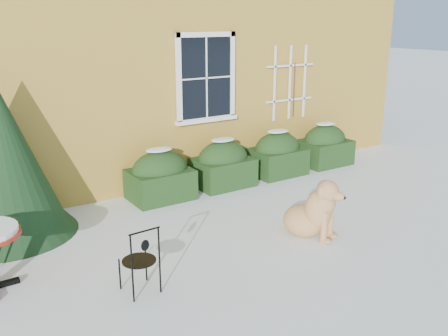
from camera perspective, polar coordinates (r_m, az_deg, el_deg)
ground at (r=6.95m, az=4.61°, el=-9.14°), size 80.00×80.00×0.00m
house at (r=12.51m, az=-16.04°, el=17.05°), size 12.40×8.40×6.40m
hedge_row at (r=9.64m, az=3.11°, el=0.96°), size 4.95×0.80×0.91m
evergreen_shrub at (r=7.71m, az=-24.14°, el=-0.30°), size 1.97×1.97×2.38m
patio_chair_near at (r=5.81m, az=-9.53°, el=-10.29°), size 0.39×0.39×0.82m
dog at (r=7.25m, az=10.21°, el=-5.06°), size 0.76×1.01×0.91m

